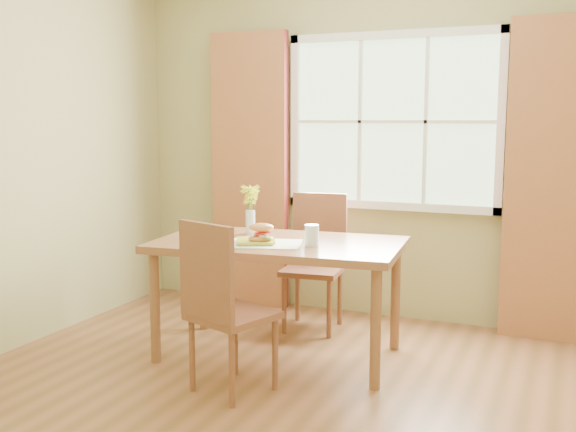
% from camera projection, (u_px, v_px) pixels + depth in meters
% --- Properties ---
extents(room, '(4.24, 3.84, 2.74)m').
position_uv_depth(room, '(296.00, 154.00, 3.34)').
color(room, brown).
rests_on(room, ground).
extents(window, '(1.62, 0.06, 1.32)m').
position_uv_depth(window, '(393.00, 122.00, 5.01)').
color(window, '#9AC091').
rests_on(window, room).
extents(curtain_left, '(0.65, 0.08, 2.20)m').
position_uv_depth(curtain_left, '(250.00, 171.00, 5.44)').
color(curtain_left, maroon).
rests_on(curtain_left, room).
extents(curtain_right, '(0.65, 0.08, 2.20)m').
position_uv_depth(curtain_right, '(555.00, 182.00, 4.54)').
color(curtain_right, maroon).
rests_on(curtain_right, room).
extents(dining_table, '(1.62, 1.01, 0.75)m').
position_uv_depth(dining_table, '(279.00, 253.00, 4.28)').
color(dining_table, brown).
rests_on(dining_table, room).
extents(chair_near, '(0.52, 0.52, 0.98)m').
position_uv_depth(chair_near, '(222.00, 301.00, 3.67)').
color(chair_near, brown).
rests_on(chair_near, room).
extents(chair_far, '(0.45, 0.45, 0.98)m').
position_uv_depth(chair_far, '(316.00, 255.00, 4.93)').
color(chair_far, brown).
rests_on(chair_far, room).
extents(placemat, '(0.53, 0.45, 0.01)m').
position_uv_depth(placemat, '(264.00, 244.00, 4.16)').
color(placemat, '#E9EDC9').
rests_on(placemat, dining_table).
extents(plate, '(0.31, 0.31, 0.01)m').
position_uv_depth(plate, '(256.00, 242.00, 4.17)').
color(plate, '#ACB42D').
rests_on(plate, placemat).
extents(croissant_sandwich, '(0.19, 0.17, 0.12)m').
position_uv_depth(croissant_sandwich, '(261.00, 233.00, 4.13)').
color(croissant_sandwich, '#E09C4C').
rests_on(croissant_sandwich, plate).
extents(water_glass, '(0.09, 0.09, 0.13)m').
position_uv_depth(water_glass, '(312.00, 236.00, 4.10)').
color(water_glass, silver).
rests_on(water_glass, dining_table).
extents(flower_vase, '(0.13, 0.13, 0.33)m').
position_uv_depth(flower_vase, '(250.00, 203.00, 4.51)').
color(flower_vase, silver).
rests_on(flower_vase, dining_table).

